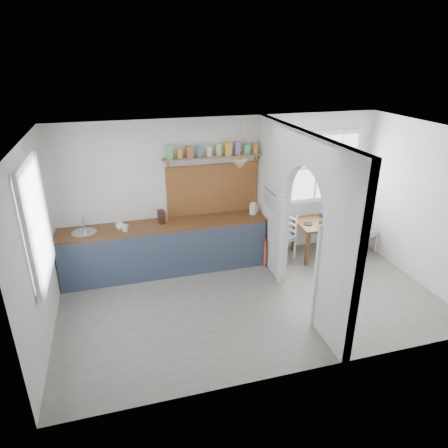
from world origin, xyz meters
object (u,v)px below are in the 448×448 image
object	(u,v)px
dining_table	(325,238)
chair_left	(282,237)
chair_right	(365,231)
vase	(324,211)
kettle	(253,208)

from	to	relation	value
dining_table	chair_left	xyz separation A→B (m)	(-0.84, 0.09, 0.09)
chair_right	vase	size ratio (longest dim) A/B	4.04
chair_right	kettle	world-z (taller)	kettle
vase	dining_table	bearing A→B (deg)	-106.87
chair_left	kettle	size ratio (longest dim) A/B	4.17
kettle	chair_right	bearing A→B (deg)	-19.73
kettle	vase	bearing A→B (deg)	-10.95
dining_table	vase	world-z (taller)	vase
chair_left	vase	distance (m)	1.00
dining_table	vase	xyz separation A→B (m)	(0.08, 0.26, 0.45)
dining_table	vase	bearing A→B (deg)	75.16
chair_left	vase	world-z (taller)	vase
chair_left	kettle	world-z (taller)	kettle
chair_left	chair_right	distance (m)	1.66
dining_table	chair_right	size ratio (longest dim) A/B	1.33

